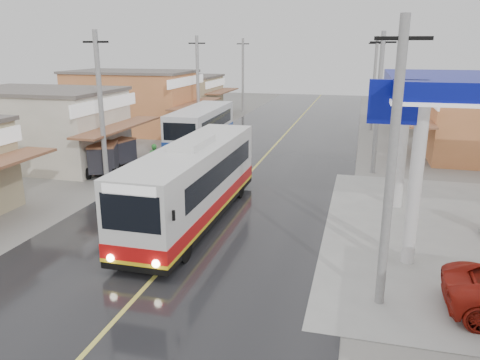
# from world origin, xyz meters

# --- Properties ---
(ground) EXTENTS (120.00, 120.00, 0.00)m
(ground) POSITION_xyz_m (0.00, 0.00, 0.00)
(ground) COLOR slate
(ground) RESTS_ON ground
(road) EXTENTS (12.00, 90.00, 0.02)m
(road) POSITION_xyz_m (0.00, 15.00, 0.01)
(road) COLOR black
(road) RESTS_ON ground
(centre_line) EXTENTS (0.15, 90.00, 0.01)m
(centre_line) POSITION_xyz_m (0.00, 15.00, 0.02)
(centre_line) COLOR #D8CC4C
(centre_line) RESTS_ON road
(shopfronts_left) EXTENTS (11.00, 44.00, 5.20)m
(shopfronts_left) POSITION_xyz_m (-13.00, 18.00, 0.00)
(shopfronts_left) COLOR tan
(shopfronts_left) RESTS_ON ground
(utility_poles_left) EXTENTS (1.60, 50.00, 8.00)m
(utility_poles_left) POSITION_xyz_m (-7.00, 16.00, 0.00)
(utility_poles_left) COLOR gray
(utility_poles_left) RESTS_ON ground
(utility_poles_right) EXTENTS (1.60, 36.00, 8.00)m
(utility_poles_right) POSITION_xyz_m (7.00, 15.00, 0.00)
(utility_poles_right) COLOR gray
(utility_poles_right) RESTS_ON ground
(coach_bus) EXTENTS (2.69, 11.28, 3.51)m
(coach_bus) POSITION_xyz_m (-0.49, 5.03, 1.70)
(coach_bus) COLOR silver
(coach_bus) RESTS_ON road
(second_bus) EXTENTS (2.75, 9.14, 3.01)m
(second_bus) POSITION_xyz_m (-4.77, 18.26, 1.62)
(second_bus) COLOR silver
(second_bus) RESTS_ON road
(cyclist) EXTENTS (1.17, 2.08, 2.12)m
(cyclist) POSITION_xyz_m (-4.62, 10.23, 0.70)
(cyclist) COLOR black
(cyclist) RESTS_ON ground
(tricycle_near) EXTENTS (1.89, 2.48, 1.71)m
(tricycle_near) POSITION_xyz_m (-8.25, 12.54, 0.97)
(tricycle_near) COLOR #26262D
(tricycle_near) RESTS_ON ground
(tricycle_far) EXTENTS (2.39, 2.67, 1.87)m
(tricycle_far) POSITION_xyz_m (-8.03, 10.53, 1.07)
(tricycle_far) COLOR #26262D
(tricycle_far) RESTS_ON ground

